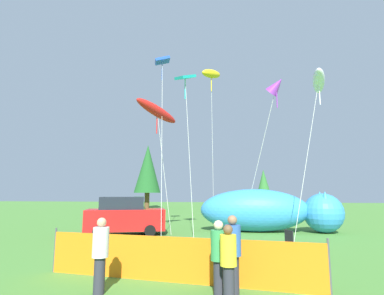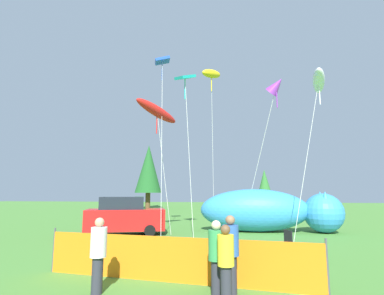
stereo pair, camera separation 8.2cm
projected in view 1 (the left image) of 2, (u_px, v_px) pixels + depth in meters
The scene contains 17 objects.
ground_plane at pixel (192, 250), 11.73m from camera, with size 120.00×120.00×0.00m, color #477F33.
parked_car at pixel (125, 216), 16.10m from camera, with size 4.47×3.00×2.01m.
folding_chair at pixel (293, 242), 10.18m from camera, with size 0.72×0.72×0.96m.
inflatable_cat at pixel (267, 212), 17.27m from camera, with size 8.06×2.51×2.43m.
safety_fence at pixel (174, 259), 7.57m from camera, with size 7.24×0.95×1.22m.
spectator_in_grey_shirt at pixel (219, 255), 6.50m from camera, with size 0.35×0.35×1.62m.
spectator_in_blue_shirt at pixel (100, 252), 6.74m from camera, with size 0.36×0.36×1.66m.
spectator_in_green_shirt at pixel (228, 260), 6.12m from camera, with size 0.34×0.34×1.57m.
spectator_in_red_shirt at pixel (233, 250), 6.78m from camera, with size 0.37×0.37×1.71m.
kite_teal_diamond at pixel (185, 80), 16.97m from camera, with size 1.33×1.84×9.03m.
kite_red_lizard at pixel (157, 112), 17.11m from camera, with size 2.07×3.14×7.48m.
kite_yellow_hero at pixel (211, 75), 21.27m from camera, with size 1.65×1.93×11.09m.
kite_purple_delta at pixel (276, 87), 17.06m from camera, with size 2.88×2.08×8.88m.
kite_blue_box at pixel (162, 64), 18.63m from camera, with size 1.39×3.31×10.65m.
kite_white_ghost at pixel (319, 82), 15.96m from camera, with size 2.56×2.87×8.72m.
horizon_tree_east at pixel (148, 169), 44.53m from camera, with size 3.91×3.91×9.33m.
horizon_tree_west at pixel (264, 184), 46.19m from camera, with size 2.42×2.42×5.78m.
Camera 1 is at (1.91, -12.05, 2.22)m, focal length 28.00 mm.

